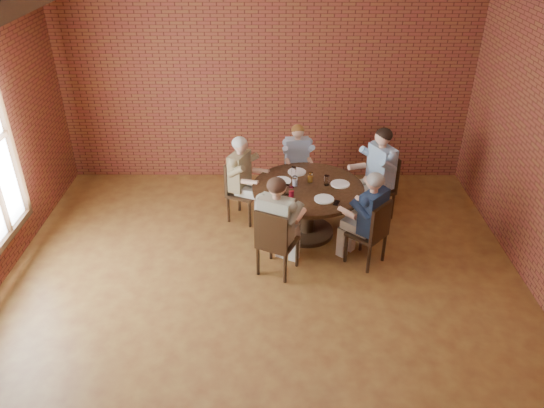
{
  "coord_description": "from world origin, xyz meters",
  "views": [
    {
      "loc": [
        0.12,
        -4.61,
        4.18
      ],
      "look_at": [
        0.1,
        1.0,
        0.88
      ],
      "focal_mm": 35.0,
      "sensor_mm": 36.0,
      "label": 1
    }
  ],
  "objects_px": {
    "chair_a": "(381,183)",
    "chair_b": "(297,169)",
    "diner_c": "(243,180)",
    "diner_e": "(368,219)",
    "diner_b": "(297,163)",
    "smartphone": "(336,203)",
    "chair_e": "(372,231)",
    "chair_d": "(275,240)",
    "dining_table": "(307,201)",
    "diner_a": "(377,174)",
    "diner_d": "(278,226)",
    "chair_c": "(239,188)"
  },
  "relations": [
    {
      "from": "chair_a",
      "to": "smartphone",
      "type": "xyz_separation_m",
      "value": [
        -0.76,
        -0.97,
        0.23
      ]
    },
    {
      "from": "chair_c",
      "to": "smartphone",
      "type": "relative_size",
      "value": 7.31
    },
    {
      "from": "dining_table",
      "to": "chair_c",
      "type": "xyz_separation_m",
      "value": [
        -0.97,
        0.43,
        -0.03
      ]
    },
    {
      "from": "diner_c",
      "to": "chair_d",
      "type": "xyz_separation_m",
      "value": [
        0.45,
        -1.33,
        -0.13
      ]
    },
    {
      "from": "chair_c",
      "to": "chair_d",
      "type": "bearing_deg",
      "value": -135.42
    },
    {
      "from": "diner_c",
      "to": "diner_d",
      "type": "relative_size",
      "value": 0.96
    },
    {
      "from": "chair_b",
      "to": "diner_d",
      "type": "relative_size",
      "value": 0.65
    },
    {
      "from": "dining_table",
      "to": "diner_c",
      "type": "height_order",
      "value": "diner_c"
    },
    {
      "from": "chair_a",
      "to": "chair_b",
      "type": "xyz_separation_m",
      "value": [
        -1.21,
        0.54,
        -0.04
      ]
    },
    {
      "from": "chair_b",
      "to": "smartphone",
      "type": "height_order",
      "value": "chair_b"
    },
    {
      "from": "dining_table",
      "to": "diner_b",
      "type": "bearing_deg",
      "value": 95.8
    },
    {
      "from": "diner_b",
      "to": "diner_c",
      "type": "relative_size",
      "value": 0.94
    },
    {
      "from": "dining_table",
      "to": "diner_d",
      "type": "relative_size",
      "value": 1.13
    },
    {
      "from": "chair_e",
      "to": "diner_a",
      "type": "bearing_deg",
      "value": -148.8
    },
    {
      "from": "chair_e",
      "to": "diner_e",
      "type": "bearing_deg",
      "value": -90.0
    },
    {
      "from": "diner_c",
      "to": "diner_e",
      "type": "bearing_deg",
      "value": -99.37
    },
    {
      "from": "diner_a",
      "to": "diner_e",
      "type": "xyz_separation_m",
      "value": [
        -0.3,
        -1.15,
        -0.04
      ]
    },
    {
      "from": "chair_b",
      "to": "smartphone",
      "type": "bearing_deg",
      "value": -79.26
    },
    {
      "from": "smartphone",
      "to": "diner_e",
      "type": "bearing_deg",
      "value": -10.05
    },
    {
      "from": "dining_table",
      "to": "diner_e",
      "type": "height_order",
      "value": "diner_e"
    },
    {
      "from": "chair_a",
      "to": "diner_c",
      "type": "xyz_separation_m",
      "value": [
        -2.0,
        -0.13,
        0.13
      ]
    },
    {
      "from": "smartphone",
      "to": "chair_a",
      "type": "bearing_deg",
      "value": 71.91
    },
    {
      "from": "diner_a",
      "to": "chair_c",
      "type": "xyz_separation_m",
      "value": [
        -1.99,
        -0.06,
        -0.19
      ]
    },
    {
      "from": "diner_c",
      "to": "smartphone",
      "type": "relative_size",
      "value": 10.33
    },
    {
      "from": "diner_a",
      "to": "chair_d",
      "type": "relative_size",
      "value": 1.46
    },
    {
      "from": "dining_table",
      "to": "chair_d",
      "type": "xyz_separation_m",
      "value": [
        -0.45,
        -0.94,
        -0.02
      ]
    },
    {
      "from": "diner_b",
      "to": "smartphone",
      "type": "distance_m",
      "value": 1.51
    },
    {
      "from": "chair_a",
      "to": "smartphone",
      "type": "relative_size",
      "value": 7.7
    },
    {
      "from": "diner_b",
      "to": "chair_d",
      "type": "bearing_deg",
      "value": -106.01
    },
    {
      "from": "chair_b",
      "to": "diner_e",
      "type": "relative_size",
      "value": 0.67
    },
    {
      "from": "diner_a",
      "to": "smartphone",
      "type": "relative_size",
      "value": 11.04
    },
    {
      "from": "dining_table",
      "to": "chair_e",
      "type": "distance_m",
      "value": 1.06
    },
    {
      "from": "chair_c",
      "to": "smartphone",
      "type": "height_order",
      "value": "chair_c"
    },
    {
      "from": "diner_a",
      "to": "chair_d",
      "type": "xyz_separation_m",
      "value": [
        -1.47,
        -1.43,
        -0.18
      ]
    },
    {
      "from": "dining_table",
      "to": "chair_c",
      "type": "height_order",
      "value": "chair_c"
    },
    {
      "from": "chair_d",
      "to": "smartphone",
      "type": "height_order",
      "value": "chair_d"
    },
    {
      "from": "dining_table",
      "to": "diner_e",
      "type": "bearing_deg",
      "value": -42.5
    },
    {
      "from": "chair_a",
      "to": "chair_b",
      "type": "distance_m",
      "value": 1.33
    },
    {
      "from": "chair_e",
      "to": "smartphone",
      "type": "height_order",
      "value": "chair_e"
    },
    {
      "from": "chair_b",
      "to": "diner_b",
      "type": "xyz_separation_m",
      "value": [
        0.01,
        -0.07,
        0.13
      ]
    },
    {
      "from": "diner_d",
      "to": "diner_e",
      "type": "height_order",
      "value": "diner_d"
    },
    {
      "from": "diner_e",
      "to": "chair_a",
      "type": "bearing_deg",
      "value": -155.39
    },
    {
      "from": "chair_a",
      "to": "diner_e",
      "type": "distance_m",
      "value": 1.26
    },
    {
      "from": "chair_c",
      "to": "diner_d",
      "type": "distance_m",
      "value": 1.41
    },
    {
      "from": "diner_b",
      "to": "smartphone",
      "type": "xyz_separation_m",
      "value": [
        0.44,
        -1.44,
        0.14
      ]
    },
    {
      "from": "chair_b",
      "to": "diner_c",
      "type": "xyz_separation_m",
      "value": [
        -0.79,
        -0.68,
        0.17
      ]
    },
    {
      "from": "chair_d",
      "to": "diner_b",
      "type": "bearing_deg",
      "value": -74.49
    },
    {
      "from": "chair_c",
      "to": "smartphone",
      "type": "bearing_deg",
      "value": -99.68
    },
    {
      "from": "chair_b",
      "to": "chair_d",
      "type": "height_order",
      "value": "chair_d"
    },
    {
      "from": "diner_e",
      "to": "dining_table",
      "type": "bearing_deg",
      "value": -90.0
    }
  ]
}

